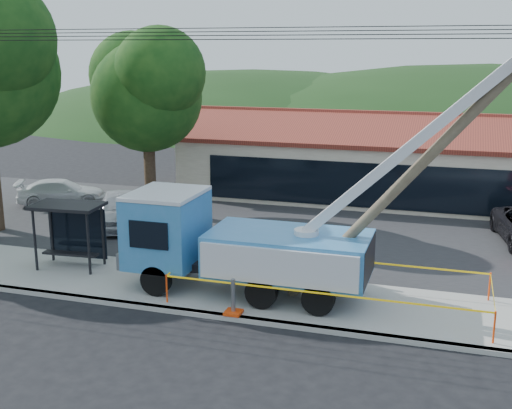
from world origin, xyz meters
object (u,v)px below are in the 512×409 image
object	(u,v)px
utility_truck	(241,241)
leaning_pole	(426,160)
bus_shelter	(70,220)
car_silver	(120,228)
car_white	(63,206)

from	to	relation	value
utility_truck	leaning_pole	distance (m)	6.31
bus_shelter	leaning_pole	bearing A→B (deg)	-6.40
leaning_pole	bus_shelter	size ratio (longest dim) A/B	3.35
bus_shelter	car_silver	distance (m)	5.92
leaning_pole	car_silver	distance (m)	15.40
bus_shelter	car_white	world-z (taller)	bus_shelter
leaning_pole	bus_shelter	bearing A→B (deg)	178.35
leaning_pole	bus_shelter	xyz separation A→B (m)	(-12.29, 0.35, -2.89)
utility_truck	car_silver	bearing A→B (deg)	142.21
utility_truck	car_silver	distance (m)	10.06
car_silver	car_white	distance (m)	5.63
leaning_pole	car_silver	size ratio (longest dim) A/B	1.85
car_silver	car_white	xyz separation A→B (m)	(-4.88, 2.80, 0.00)
leaning_pole	bus_shelter	distance (m)	12.63
leaning_pole	bus_shelter	world-z (taller)	leaning_pole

